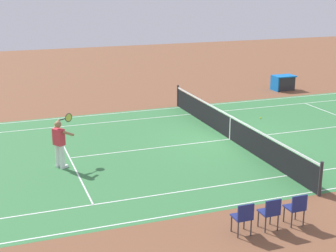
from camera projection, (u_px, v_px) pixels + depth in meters
ground_plane at (230, 139)px, 19.90m from camera, size 60.00×60.00×0.00m
court_slab at (230, 139)px, 19.90m from camera, size 24.20×11.40×0.00m
court_line_markings at (230, 139)px, 19.90m from camera, size 23.85×11.05×0.01m
tennis_net at (230, 127)px, 19.77m from camera, size 0.10×11.70×1.08m
tennis_player_near at (60, 141)px, 16.65m from camera, size 0.81×1.04×1.70m
tennis_ball at (260, 118)px, 22.85m from camera, size 0.07×0.07×0.07m
spectator_chair_0 at (296, 207)px, 12.79m from camera, size 0.44×0.44×0.88m
spectator_chair_1 at (270, 211)px, 12.54m from camera, size 0.44×0.44×0.88m
spectator_chair_2 at (243, 216)px, 12.29m from camera, size 0.44×0.44×0.88m
equipment_cart_tarped at (283, 83)px, 28.70m from camera, size 1.25×0.84×0.85m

